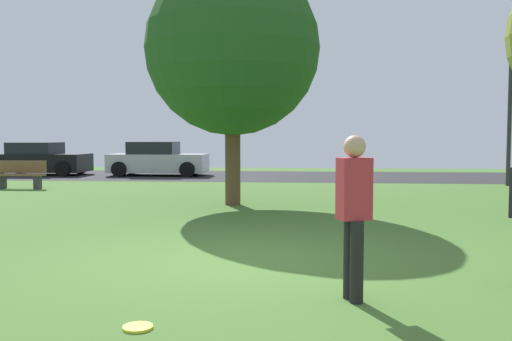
# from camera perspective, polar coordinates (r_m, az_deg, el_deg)

# --- Properties ---
(ground_plane) EXTENTS (44.00, 44.00, 0.00)m
(ground_plane) POSITION_cam_1_polar(r_m,az_deg,el_deg) (7.60, -1.73, -9.42)
(ground_plane) COLOR #47702D
(road_strip) EXTENTS (44.00, 6.40, 0.01)m
(road_strip) POSITION_cam_1_polar(r_m,az_deg,el_deg) (23.43, 2.96, -0.58)
(road_strip) COLOR #28282B
(road_strip) RESTS_ON ground_plane
(birch_tree_lone) EXTENTS (4.27, 4.27, 5.98)m
(birch_tree_lone) POSITION_cam_1_polar(r_m,az_deg,el_deg) (13.82, -2.45, 12.45)
(birch_tree_lone) COLOR brown
(birch_tree_lone) RESTS_ON ground_plane
(person_catcher) EXTENTS (0.38, 0.32, 1.72)m
(person_catcher) POSITION_cam_1_polar(r_m,az_deg,el_deg) (5.78, 10.08, -3.99)
(person_catcher) COLOR black
(person_catcher) RESTS_ON ground_plane
(frisbee_disc) EXTENTS (0.27, 0.27, 0.03)m
(frisbee_disc) POSITION_cam_1_polar(r_m,az_deg,el_deg) (5.20, -12.12, -15.56)
(frisbee_disc) COLOR yellow
(frisbee_disc) RESTS_ON ground_plane
(parked_car_black) EXTENTS (4.10, 2.07, 1.43)m
(parked_car_black) POSITION_cam_1_polar(r_m,az_deg,el_deg) (25.96, -21.48, 1.03)
(parked_car_black) COLOR black
(parked_car_black) RESTS_ON ground_plane
(parked_car_silver) EXTENTS (4.14, 1.94, 1.46)m
(parked_car_silver) POSITION_cam_1_polar(r_m,az_deg,el_deg) (24.11, -10.15, 1.07)
(parked_car_silver) COLOR #B7B7BC
(parked_car_silver) RESTS_ON ground_plane
(park_bench) EXTENTS (1.60, 0.45, 0.90)m
(park_bench) POSITION_cam_1_polar(r_m,az_deg,el_deg) (19.48, -23.14, -0.36)
(park_bench) COLOR brown
(park_bench) RESTS_ON ground_plane
(street_lamp_post) EXTENTS (0.14, 0.14, 4.50)m
(street_lamp_post) POSITION_cam_1_polar(r_m,az_deg,el_deg) (20.75, 24.72, 4.76)
(street_lamp_post) COLOR #2D2D33
(street_lamp_post) RESTS_ON ground_plane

